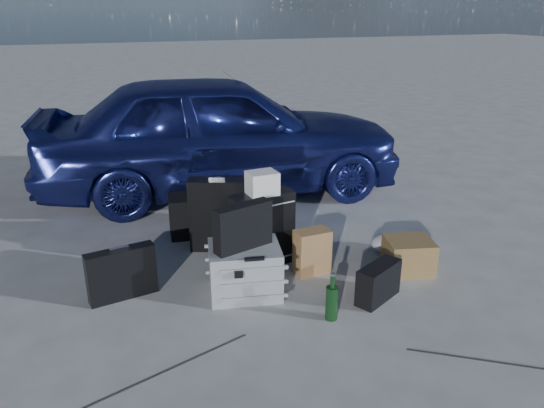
{
  "coord_description": "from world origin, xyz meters",
  "views": [
    {
      "loc": [
        -1.55,
        -3.06,
        2.04
      ],
      "look_at": [
        -0.06,
        0.85,
        0.46
      ],
      "focal_mm": 35.0,
      "sensor_mm": 36.0,
      "label": 1
    }
  ],
  "objects_px": {
    "duffel_bag": "(210,213)",
    "green_bottle": "(332,297)",
    "suitcase_left": "(218,214)",
    "car": "(220,133)",
    "briefcase": "(122,274)",
    "cardboard_box": "(408,255)",
    "pelican_case": "(245,270)",
    "suitcase_right": "(262,230)"
  },
  "relations": [
    {
      "from": "briefcase",
      "to": "cardboard_box",
      "type": "height_order",
      "value": "briefcase"
    },
    {
      "from": "pelican_case",
      "to": "green_bottle",
      "type": "distance_m",
      "value": 0.71
    },
    {
      "from": "car",
      "to": "duffel_bag",
      "type": "bearing_deg",
      "value": 166.99
    },
    {
      "from": "car",
      "to": "duffel_bag",
      "type": "height_order",
      "value": "car"
    },
    {
      "from": "duffel_bag",
      "to": "pelican_case",
      "type": "bearing_deg",
      "value": -84.51
    },
    {
      "from": "car",
      "to": "briefcase",
      "type": "distance_m",
      "value": 2.53
    },
    {
      "from": "suitcase_left",
      "to": "green_bottle",
      "type": "distance_m",
      "value": 1.45
    },
    {
      "from": "suitcase_left",
      "to": "suitcase_right",
      "type": "relative_size",
      "value": 1.03
    },
    {
      "from": "briefcase",
      "to": "pelican_case",
      "type": "bearing_deg",
      "value": -26.23
    },
    {
      "from": "car",
      "to": "suitcase_left",
      "type": "xyz_separation_m",
      "value": [
        -0.46,
        -1.52,
        -0.36
      ]
    },
    {
      "from": "duffel_bag",
      "to": "car",
      "type": "bearing_deg",
      "value": 77.02
    },
    {
      "from": "cardboard_box",
      "to": "car",
      "type": "bearing_deg",
      "value": 109.12
    },
    {
      "from": "briefcase",
      "to": "cardboard_box",
      "type": "bearing_deg",
      "value": -19.93
    },
    {
      "from": "car",
      "to": "duffel_bag",
      "type": "xyz_separation_m",
      "value": [
        -0.44,
        -1.14,
        -0.49
      ]
    },
    {
      "from": "briefcase",
      "to": "green_bottle",
      "type": "relative_size",
      "value": 1.48
    },
    {
      "from": "suitcase_left",
      "to": "green_bottle",
      "type": "height_order",
      "value": "suitcase_left"
    },
    {
      "from": "pelican_case",
      "to": "green_bottle",
      "type": "bearing_deg",
      "value": -39.29
    },
    {
      "from": "briefcase",
      "to": "green_bottle",
      "type": "height_order",
      "value": "briefcase"
    },
    {
      "from": "green_bottle",
      "to": "pelican_case",
      "type": "bearing_deg",
      "value": 128.52
    },
    {
      "from": "briefcase",
      "to": "cardboard_box",
      "type": "xyz_separation_m",
      "value": [
        2.21,
        -0.4,
        -0.06
      ]
    },
    {
      "from": "suitcase_left",
      "to": "cardboard_box",
      "type": "distance_m",
      "value": 1.65
    },
    {
      "from": "duffel_bag",
      "to": "green_bottle",
      "type": "bearing_deg",
      "value": -69.48
    },
    {
      "from": "car",
      "to": "cardboard_box",
      "type": "relative_size",
      "value": 11.04
    },
    {
      "from": "suitcase_right",
      "to": "green_bottle",
      "type": "distance_m",
      "value": 0.97
    },
    {
      "from": "suitcase_left",
      "to": "green_bottle",
      "type": "relative_size",
      "value": 1.91
    },
    {
      "from": "suitcase_left",
      "to": "suitcase_right",
      "type": "xyz_separation_m",
      "value": [
        0.25,
        -0.44,
        -0.01
      ]
    },
    {
      "from": "briefcase",
      "to": "suitcase_left",
      "type": "relative_size",
      "value": 0.78
    },
    {
      "from": "suitcase_right",
      "to": "cardboard_box",
      "type": "height_order",
      "value": "suitcase_right"
    },
    {
      "from": "briefcase",
      "to": "duffel_bag",
      "type": "distance_m",
      "value": 1.31
    },
    {
      "from": "briefcase",
      "to": "green_bottle",
      "type": "xyz_separation_m",
      "value": [
        1.31,
        -0.81,
        -0.03
      ]
    },
    {
      "from": "pelican_case",
      "to": "briefcase",
      "type": "bearing_deg",
      "value": 175.71
    },
    {
      "from": "suitcase_right",
      "to": "cardboard_box",
      "type": "xyz_separation_m",
      "value": [
        1.07,
        -0.53,
        -0.18
      ]
    },
    {
      "from": "car",
      "to": "duffel_bag",
      "type": "distance_m",
      "value": 1.32
    },
    {
      "from": "pelican_case",
      "to": "suitcase_left",
      "type": "relative_size",
      "value": 0.81
    },
    {
      "from": "pelican_case",
      "to": "suitcase_left",
      "type": "distance_m",
      "value": 0.84
    },
    {
      "from": "duffel_bag",
      "to": "cardboard_box",
      "type": "xyz_separation_m",
      "value": [
        1.3,
        -1.34,
        -0.05
      ]
    },
    {
      "from": "pelican_case",
      "to": "green_bottle",
      "type": "relative_size",
      "value": 1.54
    },
    {
      "from": "car",
      "to": "cardboard_box",
      "type": "height_order",
      "value": "car"
    },
    {
      "from": "green_bottle",
      "to": "briefcase",
      "type": "bearing_deg",
      "value": 148.16
    },
    {
      "from": "car",
      "to": "suitcase_left",
      "type": "distance_m",
      "value": 1.63
    },
    {
      "from": "pelican_case",
      "to": "cardboard_box",
      "type": "xyz_separation_m",
      "value": [
        1.35,
        -0.14,
        -0.05
      ]
    },
    {
      "from": "pelican_case",
      "to": "green_bottle",
      "type": "height_order",
      "value": "pelican_case"
    }
  ]
}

